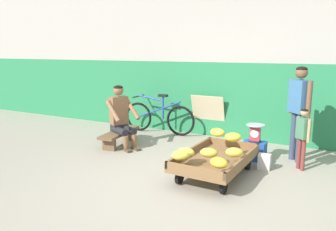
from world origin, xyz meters
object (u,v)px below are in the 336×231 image
(low_bench, at_px, (120,135))
(sign_board, at_px, (209,116))
(customer_adult, at_px, (299,103))
(shopping_bag, at_px, (264,162))
(plastic_crate, at_px, (254,151))
(banana_cart, at_px, (216,160))
(customer_child, at_px, (303,132))
(vendor_seated, at_px, (121,116))
(weighing_scale, at_px, (255,133))
(bicycle_near_left, at_px, (159,117))

(low_bench, bearing_deg, sign_board, 49.15)
(customer_adult, distance_m, shopping_bag, 1.12)
(plastic_crate, relative_size, customer_adult, 0.24)
(banana_cart, height_order, customer_child, customer_child)
(sign_board, bearing_deg, vendor_seated, -128.25)
(low_bench, bearing_deg, customer_child, 3.42)
(weighing_scale, height_order, customer_adult, customer_adult)
(banana_cart, distance_m, vendor_seated, 2.21)
(banana_cart, xyz_separation_m, vendor_seated, (-2.09, 0.63, 0.33))
(vendor_seated, xyz_separation_m, customer_child, (3.13, 0.23, 0.01))
(low_bench, xyz_separation_m, shopping_bag, (2.72, -0.06, -0.08))
(bicycle_near_left, bearing_deg, low_bench, -100.54)
(vendor_seated, distance_m, weighing_scale, 2.43)
(bicycle_near_left, height_order, customer_child, customer_child)
(weighing_scale, relative_size, customer_child, 0.32)
(customer_adult, xyz_separation_m, shopping_bag, (-0.36, -0.65, -0.83))
(vendor_seated, distance_m, customer_adult, 3.09)
(shopping_bag, bearing_deg, weighing_scale, 122.29)
(low_bench, relative_size, plastic_crate, 3.13)
(customer_child, xyz_separation_m, shopping_bag, (-0.48, -0.26, -0.46))
(bicycle_near_left, bearing_deg, vendor_seated, -96.48)
(shopping_bag, bearing_deg, customer_child, 27.86)
(weighing_scale, height_order, bicycle_near_left, bicycle_near_left)
(banana_cart, bearing_deg, shopping_bag, 47.48)
(sign_board, bearing_deg, shopping_bag, -45.39)
(bicycle_near_left, bearing_deg, shopping_bag, -25.66)
(vendor_seated, relative_size, customer_child, 1.22)
(sign_board, height_order, customer_adult, customer_adult)
(banana_cart, bearing_deg, weighing_scale, 72.75)
(low_bench, height_order, vendor_seated, vendor_seated)
(plastic_crate, distance_m, customer_adult, 1.04)
(banana_cart, bearing_deg, vendor_seated, 163.17)
(low_bench, distance_m, weighing_scale, 2.51)
(bicycle_near_left, distance_m, customer_adult, 2.99)
(vendor_seated, bearing_deg, bicycle_near_left, 83.52)
(low_bench, height_order, plastic_crate, plastic_crate)
(sign_board, xyz_separation_m, customer_adult, (1.84, -0.85, 0.52))
(shopping_bag, bearing_deg, banana_cart, -132.52)
(plastic_crate, distance_m, weighing_scale, 0.30)
(banana_cart, xyz_separation_m, plastic_crate, (0.31, 1.00, -0.09))
(plastic_crate, xyz_separation_m, customer_child, (0.73, -0.14, 0.43))
(low_bench, bearing_deg, weighing_scale, 7.51)
(sign_board, bearing_deg, banana_cart, -66.33)
(customer_child, relative_size, shopping_bag, 3.89)
(banana_cart, relative_size, vendor_seated, 1.29)
(plastic_crate, height_order, bicycle_near_left, bicycle_near_left)
(vendor_seated, height_order, plastic_crate, vendor_seated)
(customer_adult, bearing_deg, sign_board, 155.18)
(banana_cart, height_order, customer_adult, customer_adult)
(low_bench, distance_m, plastic_crate, 2.50)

